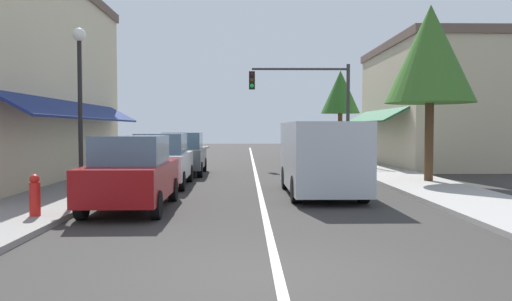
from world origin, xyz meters
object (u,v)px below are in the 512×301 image
at_px(parked_car_nearest_left, 132,173).
at_px(fire_hydrant, 35,195).
at_px(parked_car_third_left, 183,154).
at_px(tree_right_far, 340,93).
at_px(traffic_signal_mast_arm, 312,96).
at_px(parked_car_second_left, 162,160).
at_px(van_in_lane, 321,156).
at_px(tree_right_near, 430,55).
at_px(street_lamp_left_near, 80,84).

relative_size(parked_car_nearest_left, fire_hydrant, 4.73).
xyz_separation_m(parked_car_third_left, tree_right_far, (8.91, 12.21, 3.44)).
xyz_separation_m(parked_car_third_left, traffic_signal_mast_arm, (6.00, 4.42, 2.71)).
bearing_deg(traffic_signal_mast_arm, fire_hydrant, -117.04).
distance_m(parked_car_second_left, fire_hydrant, 6.61).
distance_m(parked_car_third_left, van_in_lane, 8.25).
distance_m(van_in_lane, tree_right_near, 6.08).
xyz_separation_m(tree_right_near, fire_hydrant, (-10.78, -6.93, -3.94)).
relative_size(parked_car_third_left, tree_right_near, 0.67).
bearing_deg(street_lamp_left_near, van_in_lane, 5.26).
bearing_deg(tree_right_near, parked_car_nearest_left, -149.35).
distance_m(parked_car_third_left, fire_hydrant, 10.94).
height_order(parked_car_second_left, van_in_lane, van_in_lane).
bearing_deg(tree_right_far, parked_car_second_left, -118.67).
height_order(van_in_lane, street_lamp_left_near, street_lamp_left_near).
bearing_deg(van_in_lane, street_lamp_left_near, -175.03).
relative_size(parked_car_nearest_left, parked_car_second_left, 1.00).
height_order(parked_car_second_left, tree_right_far, tree_right_far).
relative_size(van_in_lane, traffic_signal_mast_arm, 1.00).
xyz_separation_m(traffic_signal_mast_arm, tree_right_near, (3.01, -8.28, 0.91)).
bearing_deg(street_lamp_left_near, tree_right_near, 17.49).
bearing_deg(parked_car_third_left, tree_right_far, 52.65).
height_order(parked_car_second_left, traffic_signal_mast_arm, traffic_signal_mast_arm).
bearing_deg(tree_right_far, street_lamp_left_near, -119.02).
xyz_separation_m(parked_car_second_left, traffic_signal_mast_arm, (6.17, 8.81, 2.71)).
bearing_deg(parked_car_nearest_left, street_lamp_left_near, 132.63).
bearing_deg(tree_right_far, fire_hydrant, -114.89).
relative_size(street_lamp_left_near, fire_hydrant, 5.39).
distance_m(van_in_lane, street_lamp_left_near, 7.06).
relative_size(parked_car_second_left, fire_hydrant, 4.75).
relative_size(parked_car_third_left, tree_right_far, 0.72).
relative_size(traffic_signal_mast_arm, tree_right_far, 0.90).
distance_m(parked_car_second_left, street_lamp_left_near, 4.10).
distance_m(parked_car_third_left, street_lamp_left_near, 7.90).
xyz_separation_m(parked_car_nearest_left, tree_right_far, (9.00, 21.47, 3.44)).
bearing_deg(fire_hydrant, van_in_lane, 31.99).
relative_size(parked_car_second_left, parked_car_third_left, 1.00).
relative_size(van_in_lane, fire_hydrant, 5.97).
bearing_deg(parked_car_second_left, parked_car_third_left, 86.78).
xyz_separation_m(van_in_lane, tree_right_near, (4.21, 2.83, 3.35)).
distance_m(parked_car_nearest_left, van_in_lane, 5.54).
xyz_separation_m(parked_car_second_left, tree_right_near, (9.19, 0.53, 3.62)).
relative_size(parked_car_nearest_left, traffic_signal_mast_arm, 0.79).
height_order(parked_car_third_left, tree_right_near, tree_right_near).
distance_m(parked_car_second_left, tree_right_far, 19.24).
height_order(parked_car_nearest_left, traffic_signal_mast_arm, traffic_signal_mast_arm).
bearing_deg(traffic_signal_mast_arm, parked_car_nearest_left, -114.01).
bearing_deg(parked_car_nearest_left, parked_car_third_left, 88.81).
bearing_deg(parked_car_second_left, tree_right_near, 2.30).
bearing_deg(fire_hydrant, tree_right_near, 32.75).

